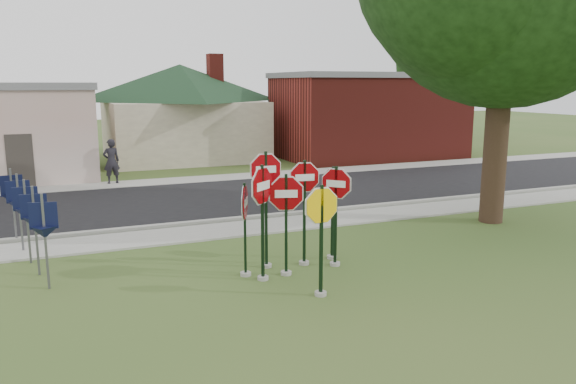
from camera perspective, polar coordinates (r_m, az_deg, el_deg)
name	(u,v)px	position (r m, az deg, el deg)	size (l,w,h in m)	color
ground	(320,295)	(11.41, 3.28, -10.45)	(120.00, 120.00, 0.00)	#34541F
sidewalk_near	(237,229)	(16.29, -5.21, -3.78)	(60.00, 1.60, 0.06)	gray
road	(199,200)	(20.52, -8.99, -0.81)	(60.00, 7.00, 0.04)	black
sidewalk_far	(175,181)	(24.65, -11.38, 1.10)	(60.00, 1.60, 0.06)	gray
curb	(227,220)	(17.20, -6.21, -2.86)	(60.00, 0.20, 0.14)	gray
stop_sign_center	(286,211)	(12.15, -0.20, -1.96)	(1.02, 0.35, 2.37)	gray
stop_sign_yellow	(321,227)	(10.98, 3.41, -3.58)	(1.01, 0.24, 2.34)	gray
stop_sign_left	(262,206)	(11.81, -2.62, -1.39)	(0.86, 0.72, 2.62)	gray
stop_sign_right	(336,204)	(12.82, 4.89, -1.19)	(0.70, 0.71, 2.43)	gray
stop_sign_back_right	(304,199)	(12.84, 1.68, -0.74)	(0.97, 0.24, 2.55)	gray
stop_sign_back_left	(266,194)	(12.61, -2.26, -0.18)	(0.99, 0.24, 2.78)	gray
stop_sign_far_right	(333,201)	(13.34, 4.57, -0.97)	(0.31, 0.94, 2.34)	gray
stop_sign_far_left	(245,218)	(12.16, -4.40, -2.65)	(0.46, 0.96, 2.18)	gray
route_sign_row	(27,212)	(14.36, -25.02, -1.89)	(1.43, 4.63, 2.00)	#59595E
building_house	(181,93)	(32.25, -10.85, 9.87)	(11.60, 11.60, 6.20)	beige
building_brick	(368,115)	(32.67, 8.16, 7.78)	(10.20, 6.20, 4.75)	maroon
bg_tree_right	(434,64)	(44.46, 14.59, 12.46)	(5.60, 5.60, 8.40)	black
pedestrian	(111,161)	(24.44, -17.50, 3.00)	(0.68, 0.44, 1.86)	black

